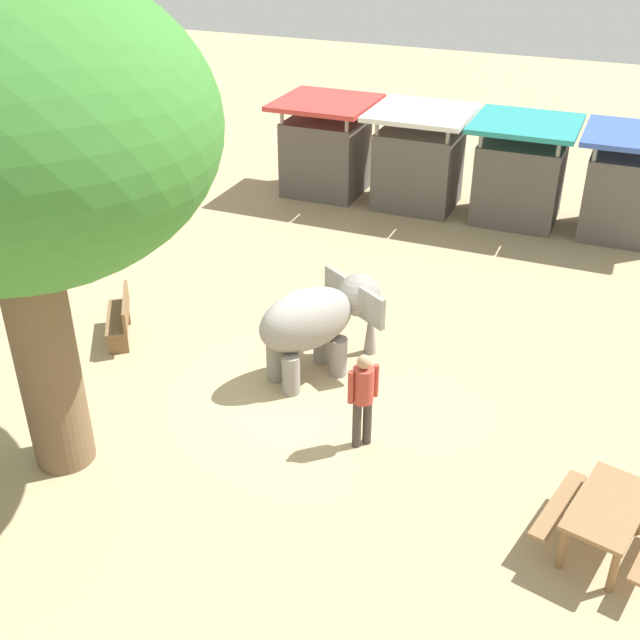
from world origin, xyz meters
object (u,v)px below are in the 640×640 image
at_px(market_stall_teal, 520,177).
at_px(market_stall_blue, 630,191).
at_px(market_stall_white, 418,164).
at_px(elephant, 319,319).
at_px(person_handler, 363,394).
at_px(picnic_table_far, 607,516).
at_px(wooden_bench, 121,316).
at_px(market_stall_red, 326,152).

xyz_separation_m(market_stall_teal, market_stall_blue, (2.60, 0.00, 0.00)).
bearing_deg(market_stall_white, elephant, -85.30).
xyz_separation_m(person_handler, picnic_table_far, (3.62, -0.86, -0.36)).
bearing_deg(wooden_bench, market_stall_red, -36.70).
height_order(market_stall_white, market_stall_teal, same).
height_order(elephant, market_stall_red, market_stall_red).
relative_size(wooden_bench, market_stall_red, 0.55).
distance_m(elephant, person_handler, 2.13).
bearing_deg(picnic_table_far, wooden_bench, 89.98).
relative_size(elephant, market_stall_teal, 0.92).
bearing_deg(market_stall_teal, person_handler, -93.01).
bearing_deg(market_stall_blue, person_handler, -107.36).
bearing_deg(person_handler, market_stall_red, -22.28).
relative_size(wooden_bench, market_stall_blue, 0.55).
bearing_deg(market_stall_white, market_stall_teal, 0.00).
distance_m(person_handler, market_stall_blue, 10.48).
xyz_separation_m(person_handler, market_stall_blue, (3.12, 10.00, 0.19)).
xyz_separation_m(wooden_bench, market_stall_teal, (5.78, 8.74, 0.67)).
xyz_separation_m(market_stall_red, market_stall_blue, (7.80, 0.00, 0.00)).
distance_m(person_handler, market_stall_teal, 10.01).
distance_m(wooden_bench, market_stall_teal, 10.50).
height_order(market_stall_red, market_stall_blue, same).
height_order(elephant, picnic_table_far, elephant).
bearing_deg(wooden_bench, elephant, -117.62).
height_order(market_stall_red, market_stall_white, same).
relative_size(person_handler, market_stall_blue, 0.64).
bearing_deg(wooden_bench, market_stall_blue, -76.69).
bearing_deg(picnic_table_far, market_stall_white, 41.08).
distance_m(market_stall_white, market_stall_teal, 2.60).
bearing_deg(person_handler, market_stall_teal, -50.35).
distance_m(elephant, market_stall_red, 9.01).
height_order(person_handler, wooden_bench, person_handler).
bearing_deg(picnic_table_far, market_stall_blue, 16.02).
bearing_deg(person_handler, market_stall_white, -35.62).
height_order(wooden_bench, market_stall_red, market_stall_red).
distance_m(picnic_table_far, market_stall_teal, 11.30).
height_order(picnic_table_far, market_stall_white, market_stall_white).
height_order(person_handler, picnic_table_far, person_handler).
distance_m(person_handler, picnic_table_far, 3.74).
distance_m(market_stall_red, market_stall_teal, 5.20).
height_order(person_handler, market_stall_red, market_stall_red).
bearing_deg(market_stall_white, wooden_bench, -110.02).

